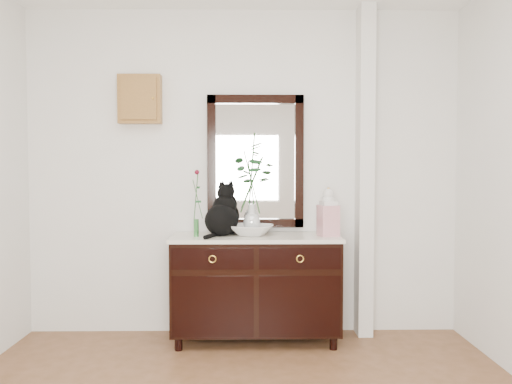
{
  "coord_description": "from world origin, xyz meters",
  "views": [
    {
      "loc": [
        0.05,
        -2.2,
        1.37
      ],
      "look_at": [
        0.1,
        1.63,
        1.2
      ],
      "focal_mm": 35.0,
      "sensor_mm": 36.0,
      "label": 1
    }
  ],
  "objects_px": {
    "sideboard": "(256,283)",
    "lotus_bowl": "(252,230)",
    "cat": "(222,210)",
    "ginger_jar": "(328,211)"
  },
  "relations": [
    {
      "from": "cat",
      "to": "ginger_jar",
      "type": "relative_size",
      "value": 1.07
    },
    {
      "from": "sideboard",
      "to": "ginger_jar",
      "type": "bearing_deg",
      "value": -2.55
    },
    {
      "from": "sideboard",
      "to": "cat",
      "type": "distance_m",
      "value": 0.64
    },
    {
      "from": "sideboard",
      "to": "lotus_bowl",
      "type": "relative_size",
      "value": 3.94
    },
    {
      "from": "sideboard",
      "to": "cat",
      "type": "xyz_separation_m",
      "value": [
        -0.27,
        0.01,
        0.58
      ]
    },
    {
      "from": "ginger_jar",
      "to": "lotus_bowl",
      "type": "bearing_deg",
      "value": 175.45
    },
    {
      "from": "lotus_bowl",
      "to": "sideboard",
      "type": "bearing_deg",
      "value": -34.72
    },
    {
      "from": "cat",
      "to": "lotus_bowl",
      "type": "height_order",
      "value": "cat"
    },
    {
      "from": "cat",
      "to": "ginger_jar",
      "type": "bearing_deg",
      "value": 17.12
    },
    {
      "from": "cat",
      "to": "ginger_jar",
      "type": "distance_m",
      "value": 0.84
    }
  ]
}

